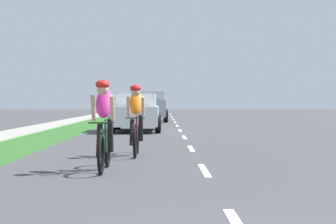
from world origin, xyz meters
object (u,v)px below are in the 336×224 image
(cyclist_lead, at_px, (104,124))
(sedan_white, at_px, (137,112))
(cyclist_trailing, at_px, (136,119))
(suv_silver, at_px, (150,106))

(cyclist_lead, xyz_separation_m, sedan_white, (-0.04, 12.51, -0.04))
(cyclist_lead, distance_m, sedan_white, 12.51)
(cyclist_trailing, height_order, suv_silver, suv_silver)
(cyclist_lead, relative_size, suv_silver, 0.37)
(cyclist_trailing, bearing_deg, suv_silver, 90.48)
(cyclist_trailing, xyz_separation_m, sedan_white, (-0.47, 9.94, -0.04))
(cyclist_lead, height_order, cyclist_trailing, same)
(sedan_white, bearing_deg, suv_silver, 88.39)
(suv_silver, bearing_deg, cyclist_lead, -90.64)
(cyclist_lead, relative_size, sedan_white, 0.40)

